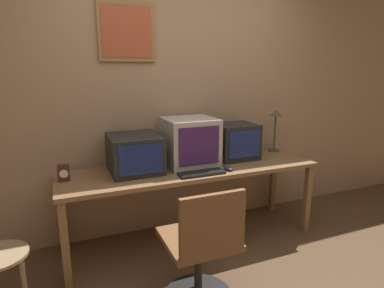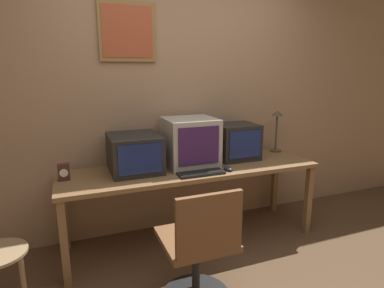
{
  "view_description": "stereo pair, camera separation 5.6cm",
  "coord_description": "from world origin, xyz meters",
  "px_view_note": "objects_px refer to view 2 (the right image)",
  "views": [
    {
      "loc": [
        -1.06,
        -1.46,
        1.59
      ],
      "look_at": [
        0.0,
        1.11,
        0.94
      ],
      "focal_mm": 30.0,
      "sensor_mm": 36.0,
      "label": 1
    },
    {
      "loc": [
        -1.01,
        -1.48,
        1.59
      ],
      "look_at": [
        0.0,
        1.11,
        0.94
      ],
      "focal_mm": 30.0,
      "sensor_mm": 36.0,
      "label": 2
    }
  ],
  "objects_px": {
    "monitor_right": "(236,141)",
    "desk_clock": "(64,172)",
    "monitor_left": "(135,153)",
    "mouse_near_keyboard": "(228,168)",
    "office_chair": "(199,254)",
    "monitor_center": "(190,142)",
    "desk_lamp": "(277,122)",
    "keyboard_main": "(201,173)"
  },
  "relations": [
    {
      "from": "monitor_center",
      "to": "monitor_right",
      "type": "distance_m",
      "value": 0.5
    },
    {
      "from": "keyboard_main",
      "to": "monitor_left",
      "type": "bearing_deg",
      "value": 149.07
    },
    {
      "from": "desk_clock",
      "to": "office_chair",
      "type": "relative_size",
      "value": 0.16
    },
    {
      "from": "monitor_left",
      "to": "desk_clock",
      "type": "distance_m",
      "value": 0.59
    },
    {
      "from": "monitor_left",
      "to": "keyboard_main",
      "type": "bearing_deg",
      "value": -30.93
    },
    {
      "from": "monitor_right",
      "to": "office_chair",
      "type": "distance_m",
      "value": 1.33
    },
    {
      "from": "monitor_right",
      "to": "desk_lamp",
      "type": "bearing_deg",
      "value": 9.18
    },
    {
      "from": "monitor_center",
      "to": "office_chair",
      "type": "relative_size",
      "value": 0.52
    },
    {
      "from": "monitor_right",
      "to": "mouse_near_keyboard",
      "type": "height_order",
      "value": "monitor_right"
    },
    {
      "from": "monitor_left",
      "to": "mouse_near_keyboard",
      "type": "bearing_deg",
      "value": -20.16
    },
    {
      "from": "monitor_right",
      "to": "desk_lamp",
      "type": "height_order",
      "value": "desk_lamp"
    },
    {
      "from": "keyboard_main",
      "to": "office_chair",
      "type": "relative_size",
      "value": 0.46
    },
    {
      "from": "keyboard_main",
      "to": "desk_clock",
      "type": "height_order",
      "value": "desk_clock"
    },
    {
      "from": "office_chair",
      "to": "monitor_right",
      "type": "bearing_deg",
      "value": 50.43
    },
    {
      "from": "monitor_left",
      "to": "keyboard_main",
      "type": "relative_size",
      "value": 1.16
    },
    {
      "from": "desk_clock",
      "to": "monitor_left",
      "type": "bearing_deg",
      "value": 3.4
    },
    {
      "from": "monitor_left",
      "to": "mouse_near_keyboard",
      "type": "xyz_separation_m",
      "value": [
        0.76,
        -0.28,
        -0.14
      ]
    },
    {
      "from": "keyboard_main",
      "to": "monitor_center",
      "type": "bearing_deg",
      "value": 87.08
    },
    {
      "from": "mouse_near_keyboard",
      "to": "desk_clock",
      "type": "xyz_separation_m",
      "value": [
        -1.34,
        0.25,
        0.05
      ]
    },
    {
      "from": "mouse_near_keyboard",
      "to": "desk_lamp",
      "type": "relative_size",
      "value": 0.25
    },
    {
      "from": "desk_lamp",
      "to": "office_chair",
      "type": "distance_m",
      "value": 1.8
    },
    {
      "from": "mouse_near_keyboard",
      "to": "desk_clock",
      "type": "bearing_deg",
      "value": 169.62
    },
    {
      "from": "keyboard_main",
      "to": "mouse_near_keyboard",
      "type": "distance_m",
      "value": 0.27
    },
    {
      "from": "monitor_center",
      "to": "desk_clock",
      "type": "relative_size",
      "value": 3.35
    },
    {
      "from": "monitor_left",
      "to": "office_chair",
      "type": "xyz_separation_m",
      "value": [
        0.23,
        -0.91,
        -0.5
      ]
    },
    {
      "from": "monitor_center",
      "to": "desk_lamp",
      "type": "height_order",
      "value": "desk_lamp"
    },
    {
      "from": "monitor_center",
      "to": "desk_lamp",
      "type": "distance_m",
      "value": 1.05
    },
    {
      "from": "keyboard_main",
      "to": "desk_lamp",
      "type": "relative_size",
      "value": 0.9
    },
    {
      "from": "monitor_left",
      "to": "monitor_right",
      "type": "height_order",
      "value": "monitor_right"
    },
    {
      "from": "monitor_right",
      "to": "keyboard_main",
      "type": "bearing_deg",
      "value": -146.52
    },
    {
      "from": "desk_clock",
      "to": "office_chair",
      "type": "distance_m",
      "value": 1.26
    },
    {
      "from": "monitor_center",
      "to": "monitor_right",
      "type": "xyz_separation_m",
      "value": [
        0.5,
        0.04,
        -0.04
      ]
    },
    {
      "from": "keyboard_main",
      "to": "monitor_right",
      "type": "bearing_deg",
      "value": 33.48
    },
    {
      "from": "mouse_near_keyboard",
      "to": "office_chair",
      "type": "xyz_separation_m",
      "value": [
        -0.53,
        -0.62,
        -0.36
      ]
    },
    {
      "from": "monitor_right",
      "to": "keyboard_main",
      "type": "height_order",
      "value": "monitor_right"
    },
    {
      "from": "monitor_right",
      "to": "desk_clock",
      "type": "height_order",
      "value": "monitor_right"
    },
    {
      "from": "monitor_left",
      "to": "desk_lamp",
      "type": "height_order",
      "value": "desk_lamp"
    },
    {
      "from": "monitor_center",
      "to": "keyboard_main",
      "type": "height_order",
      "value": "monitor_center"
    },
    {
      "from": "monitor_right",
      "to": "desk_clock",
      "type": "relative_size",
      "value": 2.92
    },
    {
      "from": "mouse_near_keyboard",
      "to": "monitor_center",
      "type": "bearing_deg",
      "value": 131.27
    },
    {
      "from": "monitor_left",
      "to": "keyboard_main",
      "type": "distance_m",
      "value": 0.6
    },
    {
      "from": "monitor_right",
      "to": "office_chair",
      "type": "height_order",
      "value": "monitor_right"
    }
  ]
}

